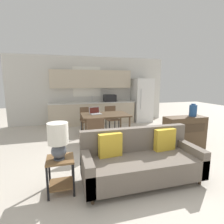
# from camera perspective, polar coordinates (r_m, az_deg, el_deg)

# --- Properties ---
(ground_plane) EXTENTS (20.00, 20.00, 0.00)m
(ground_plane) POSITION_cam_1_polar(r_m,az_deg,el_deg) (3.32, 6.76, -20.92)
(ground_plane) COLOR beige
(wall_back) EXTENTS (6.40, 0.07, 2.70)m
(wall_back) POSITION_cam_1_polar(r_m,az_deg,el_deg) (7.35, -6.87, 7.12)
(wall_back) COLOR silver
(wall_back) RESTS_ON ground_plane
(kitchen_counter) EXTENTS (3.40, 0.65, 2.15)m
(kitchen_counter) POSITION_cam_1_polar(r_m,az_deg,el_deg) (7.10, -6.29, 2.89)
(kitchen_counter) COLOR beige
(kitchen_counter) RESTS_ON ground_plane
(refrigerator) EXTENTS (0.75, 0.76, 1.83)m
(refrigerator) POSITION_cam_1_polar(r_m,az_deg,el_deg) (7.61, 9.76, 3.82)
(refrigerator) COLOR white
(refrigerator) RESTS_ON ground_plane
(dining_table) EXTENTS (1.35, 0.92, 0.76)m
(dining_table) POSITION_cam_1_polar(r_m,az_deg,el_deg) (5.11, -2.28, -1.46)
(dining_table) COLOR brown
(dining_table) RESTS_ON ground_plane
(couch) EXTENTS (2.01, 0.80, 0.88)m
(couch) POSITION_cam_1_polar(r_m,az_deg,el_deg) (3.17, 9.22, -15.40)
(couch) COLOR #3D2D1E
(couch) RESTS_ON ground_plane
(side_table) EXTENTS (0.40, 0.40, 0.55)m
(side_table) POSITION_cam_1_polar(r_m,az_deg,el_deg) (2.93, -16.41, -17.57)
(side_table) COLOR brown
(side_table) RESTS_ON ground_plane
(table_lamp) EXTENTS (0.30, 0.30, 0.56)m
(table_lamp) POSITION_cam_1_polar(r_m,az_deg,el_deg) (2.71, -17.17, -8.30)
(table_lamp) COLOR #4C515B
(table_lamp) RESTS_ON side_table
(credenza) EXTENTS (1.04, 0.41, 0.83)m
(credenza) POSITION_cam_1_polar(r_m,az_deg,el_deg) (4.81, 22.53, -6.30)
(credenza) COLOR brown
(credenza) RESTS_ON ground_plane
(vase) EXTENTS (0.18, 0.18, 0.32)m
(vase) POSITION_cam_1_polar(r_m,az_deg,el_deg) (4.85, 24.95, 0.49)
(vase) COLOR #234C84
(vase) RESTS_ON credenza
(dining_chair_far_right) EXTENTS (0.47, 0.47, 0.86)m
(dining_chair_far_right) POSITION_cam_1_polar(r_m,az_deg,el_deg) (6.04, -0.16, -1.72)
(dining_chair_far_right) COLOR brown
(dining_chair_far_right) RESTS_ON ground_plane
(dining_chair_far_left) EXTENTS (0.44, 0.44, 0.86)m
(dining_chair_far_left) POSITION_cam_1_polar(r_m,az_deg,el_deg) (5.86, -8.26, -2.19)
(dining_chair_far_left) COLOR brown
(dining_chair_far_left) RESTS_ON ground_plane
(dining_chair_near_left) EXTENTS (0.46, 0.46, 0.86)m
(dining_chair_near_left) POSITION_cam_1_polar(r_m,az_deg,el_deg) (4.28, -5.48, -6.61)
(dining_chair_near_left) COLOR brown
(dining_chair_near_left) RESTS_ON ground_plane
(laptop) EXTENTS (0.36, 0.31, 0.20)m
(laptop) POSITION_cam_1_polar(r_m,az_deg,el_deg) (5.15, -5.54, -0.08)
(laptop) COLOR #B7BABC
(laptop) RESTS_ON dining_table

